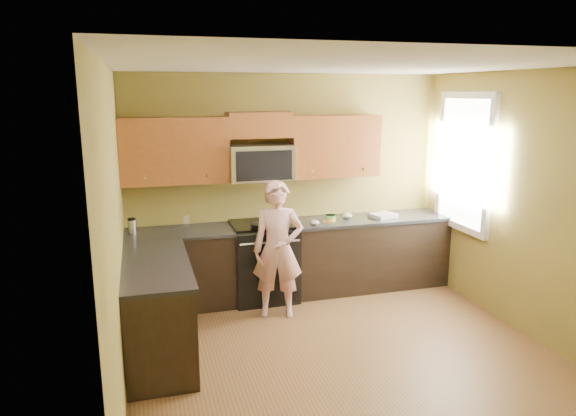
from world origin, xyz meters
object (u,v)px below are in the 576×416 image
object	(u,v)px
frying_pan	(261,228)
travel_mug	(133,234)
stove	(264,261)
microwave	(260,180)
butter_tub	(330,221)
woman	(278,250)

from	to	relation	value
frying_pan	travel_mug	world-z (taller)	travel_mug
stove	microwave	distance (m)	0.98
frying_pan	microwave	bearing A→B (deg)	70.54
stove	frying_pan	world-z (taller)	frying_pan
frying_pan	butter_tub	world-z (taller)	frying_pan
stove	frying_pan	size ratio (longest dim) A/B	2.29
travel_mug	frying_pan	bearing A→B (deg)	-9.19
microwave	butter_tub	xyz separation A→B (m)	(0.85, -0.15, -0.53)
woman	butter_tub	bearing A→B (deg)	47.28
microwave	woman	bearing A→B (deg)	-86.44
stove	woman	size ratio (longest dim) A/B	0.62
butter_tub	travel_mug	size ratio (longest dim) A/B	0.74
stove	travel_mug	world-z (taller)	travel_mug
microwave	travel_mug	size ratio (longest dim) A/B	4.16
stove	woman	xyz separation A→B (m)	(0.04, -0.53, 0.29)
stove	woman	bearing A→B (deg)	-85.60
butter_tub	travel_mug	distance (m)	2.35
woman	frying_pan	size ratio (longest dim) A/B	3.71
woman	travel_mug	size ratio (longest dim) A/B	8.43
stove	woman	distance (m)	0.60
microwave	woman	world-z (taller)	microwave
stove	travel_mug	size ratio (longest dim) A/B	5.20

